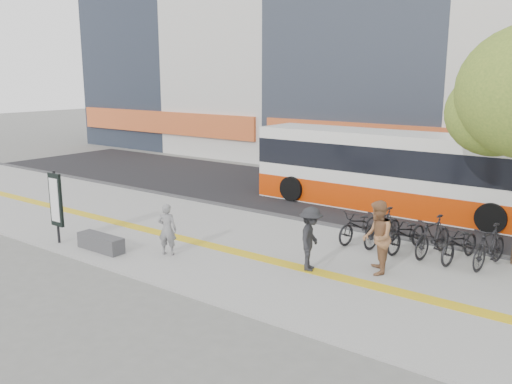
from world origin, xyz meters
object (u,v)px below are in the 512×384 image
Objects in this scene: bench at (101,243)px; bus at (394,174)px; seated_woman at (167,229)px; pedestrian_tan at (377,237)px; signboard at (56,201)px; pedestrian_dark at (311,239)px.

bus reaches higher than bench.
bus reaches higher than seated_woman.
pedestrian_tan is at bearing 177.80° from seated_woman.
signboard is 11.83m from bus.
seated_woman is at bearing -95.15° from pedestrian_tan.
bench is 0.15× the size of bus.
bench is at bearing 92.14° from pedestrian_dark.
bus is 7.07m from pedestrian_tan.
pedestrian_dark is at bearing 21.57° from bench.
pedestrian_tan reaches higher than bench.
signboard is at bearing -122.27° from bus.
seated_woman is at bearing -108.34° from bus.
seated_woman is (-2.92, -8.80, -0.60)m from bus.
seated_woman is 0.78× the size of pedestrian_tan.
bench is 0.96× the size of pedestrian_dark.
pedestrian_tan is at bearing 23.26° from bench.
pedestrian_tan is (7.08, 3.04, 0.71)m from bench.
bench is at bearing 2.25° from seated_woman.
pedestrian_tan reaches higher than seated_woman.
bench is 2.07m from seated_woman.
bus reaches higher than pedestrian_tan.
bus is at bearing 57.73° from signboard.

